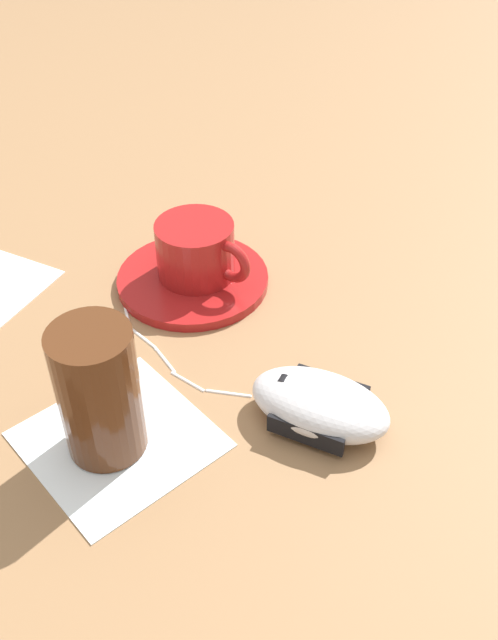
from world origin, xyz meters
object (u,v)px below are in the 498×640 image
computer_mouse (320,404)px  drinking_glass (99,392)px  saucer (193,279)px  coffee_cup (197,250)px

computer_mouse → drinking_glass: 0.18m
saucer → computer_mouse: 0.22m
saucer → drinking_glass: size_ratio=1.34×
coffee_cup → computer_mouse: coffee_cup is taller
coffee_cup → drinking_glass: drinking_glass is taller
saucer → computer_mouse: computer_mouse is taller
saucer → coffee_cup: (0.01, 0.00, 0.03)m
coffee_cup → drinking_glass: (-0.13, -0.18, 0.02)m
saucer → computer_mouse: size_ratio=1.17×
coffee_cup → computer_mouse: 0.22m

